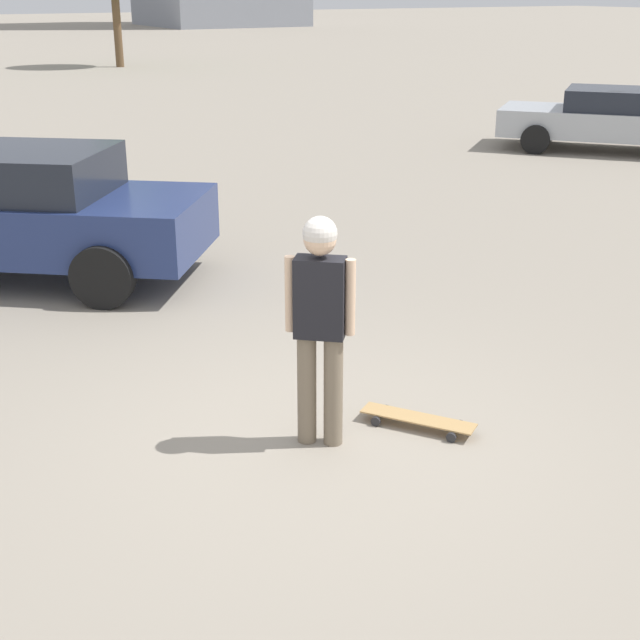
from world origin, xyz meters
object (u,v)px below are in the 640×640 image
at_px(car_parked_far, 610,118).
at_px(person, 320,313).
at_px(car_parked_near, 18,212).
at_px(skateboard, 418,419).

bearing_deg(car_parked_far, person, 84.50).
xyz_separation_m(person, car_parked_near, (5.41, 1.10, -0.26)).
height_order(person, skateboard, person).
relative_size(skateboard, car_parked_near, 0.19).
relative_size(skateboard, car_parked_far, 0.19).
relative_size(car_parked_near, car_parked_far, 1.03).
relative_size(person, skateboard, 2.05).
bearing_deg(skateboard, car_parked_near, -16.51).
height_order(car_parked_near, car_parked_far, car_parked_near).
distance_m(person, skateboard, 1.29).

